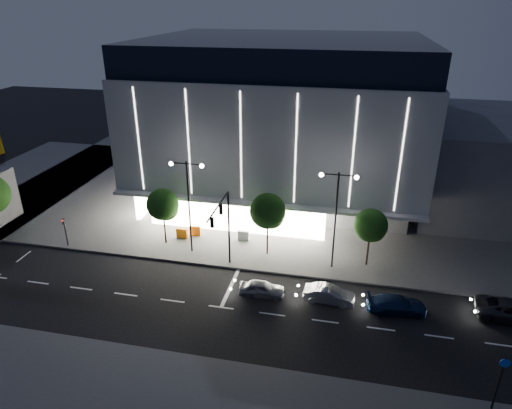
{
  "coord_description": "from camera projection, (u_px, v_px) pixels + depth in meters",
  "views": [
    {
      "loc": [
        10.67,
        -29.08,
        21.83
      ],
      "look_at": [
        2.91,
        7.12,
        5.0
      ],
      "focal_mm": 32.0,
      "sensor_mm": 36.0,
      "label": 1
    }
  ],
  "objects": [
    {
      "name": "street_lamp_west",
      "position": [
        188.0,
        194.0,
        40.4
      ],
      "size": [
        3.16,
        0.36,
        9.0
      ],
      "color": "black",
      "rests_on": "ground"
    },
    {
      "name": "barrier_d",
      "position": [
        243.0,
        236.0,
        44.48
      ],
      "size": [
        1.1,
        0.26,
        1.0
      ],
      "primitive_type": "cube",
      "rotation": [
        0.0,
        0.0,
        -0.01
      ],
      "color": "silver",
      "rests_on": "sidewalk_museum"
    },
    {
      "name": "tree_right",
      "position": [
        371.0,
        227.0,
        39.11
      ],
      "size": [
        2.91,
        2.91,
        5.51
      ],
      "color": "black",
      "rests_on": "ground"
    },
    {
      "name": "car_lead",
      "position": [
        262.0,
        289.0,
        36.4
      ],
      "size": [
        3.8,
        1.74,
        1.26
      ],
      "primitive_type": "imported",
      "rotation": [
        0.0,
        0.0,
        1.64
      ],
      "color": "#94969B",
      "rests_on": "ground"
    },
    {
      "name": "car_second",
      "position": [
        329.0,
        295.0,
        35.64
      ],
      "size": [
        4.03,
        1.63,
        1.3
      ],
      "primitive_type": "imported",
      "rotation": [
        0.0,
        0.0,
        1.51
      ],
      "color": "#A9ABB0",
      "rests_on": "ground"
    },
    {
      "name": "barrier_a",
      "position": [
        195.0,
        231.0,
        45.39
      ],
      "size": [
        1.12,
        0.37,
        1.0
      ],
      "primitive_type": "cube",
      "rotation": [
        0.0,
        0.0,
        0.11
      ],
      "color": "orange",
      "rests_on": "sidewalk_museum"
    },
    {
      "name": "sidewalk_museum",
      "position": [
        300.0,
        187.0,
        57.33
      ],
      "size": [
        70.0,
        40.0,
        0.15
      ],
      "primitive_type": "cube",
      "color": "#474747",
      "rests_on": "ground"
    },
    {
      "name": "street_lamp_east",
      "position": [
        336.0,
        207.0,
        37.92
      ],
      "size": [
        3.16,
        0.36,
        9.0
      ],
      "color": "black",
      "rests_on": "ground"
    },
    {
      "name": "barrier_c",
      "position": [
        182.0,
        233.0,
        44.92
      ],
      "size": [
        1.11,
        0.31,
        1.0
      ],
      "primitive_type": "cube",
      "rotation": [
        0.0,
        0.0,
        -0.05
      ],
      "color": "orange",
      "rests_on": "sidewalk_museum"
    },
    {
      "name": "traffic_mast",
      "position": [
        224.0,
        221.0,
        37.66
      ],
      "size": [
        0.33,
        5.89,
        7.07
      ],
      "color": "black",
      "rests_on": "ground"
    },
    {
      "name": "tree_mid",
      "position": [
        268.0,
        213.0,
        40.64
      ],
      "size": [
        3.25,
        3.25,
        6.15
      ],
      "color": "black",
      "rests_on": "ground"
    },
    {
      "name": "tree_left",
      "position": [
        163.0,
        206.0,
        42.67
      ],
      "size": [
        3.02,
        3.02,
        5.72
      ],
      "color": "black",
      "rests_on": "ground"
    },
    {
      "name": "ground",
      "position": [
        203.0,
        293.0,
        36.95
      ],
      "size": [
        160.0,
        160.0,
        0.0
      ],
      "primitive_type": "plane",
      "color": "black",
      "rests_on": "ground"
    },
    {
      "name": "cycle_sign_pole",
      "position": [
        499.0,
        381.0,
        25.51
      ],
      "size": [
        0.56,
        0.13,
        4.0
      ],
      "color": "black",
      "rests_on": "ground"
    },
    {
      "name": "car_third",
      "position": [
        397.0,
        305.0,
        34.5
      ],
      "size": [
        4.7,
        2.41,
        1.3
      ],
      "primitive_type": "imported",
      "rotation": [
        0.0,
        0.0,
        1.71
      ],
      "color": "navy",
      "rests_on": "ground"
    },
    {
      "name": "ped_signal_far",
      "position": [
        65.0,
        229.0,
        43.04
      ],
      "size": [
        0.22,
        0.24,
        3.0
      ],
      "color": "black",
      "rests_on": "ground"
    },
    {
      "name": "annex_building",
      "position": [
        488.0,
        162.0,
        51.29
      ],
      "size": [
        16.0,
        20.0,
        10.0
      ],
      "primitive_type": "cube",
      "color": "#4C4C51",
      "rests_on": "ground"
    },
    {
      "name": "museum",
      "position": [
        284.0,
        117.0,
        52.41
      ],
      "size": [
        30.0,
        25.8,
        18.0
      ],
      "color": "#4C4C51",
      "rests_on": "ground"
    }
  ]
}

